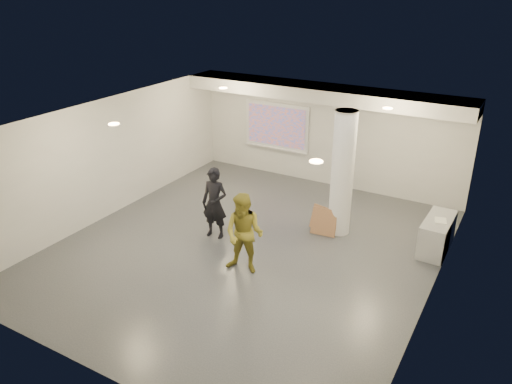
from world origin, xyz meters
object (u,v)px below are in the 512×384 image
Objects in this scene: credenza at (437,235)px; woman at (215,203)px; projection_screen at (277,127)px; man at (244,234)px; column at (342,174)px.

credenza is 0.78× the size of woman.
woman is (-4.68, -1.91, 0.47)m from credenza.
projection_screen is 1.23× the size of woman.
man reaches higher than credenza.
column is 1.43× the size of projection_screen.
projection_screen is at bearing 103.28° from man.
column is at bearing 59.95° from man.
projection_screen reaches higher than man.
projection_screen is 1.21× the size of man.
column reaches higher than projection_screen.
column reaches higher than credenza.
credenza is (5.32, -2.40, -1.14)m from projection_screen.
woman is at bearing -156.34° from credenza.
credenza is (2.22, 0.26, -1.11)m from column.
woman is at bearing -81.56° from projection_screen.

